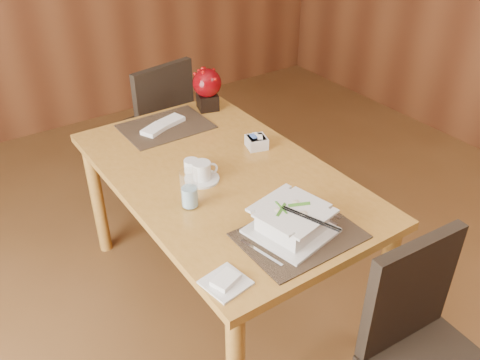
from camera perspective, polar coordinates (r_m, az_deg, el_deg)
dining_table at (r=2.37m, az=-2.02°, el=-1.14°), size 0.90×1.50×0.75m
placemat_near at (r=1.96m, az=6.69°, el=-6.21°), size 0.45×0.33×0.01m
placemat_far at (r=2.74m, az=-8.32°, el=5.97°), size 0.45×0.33×0.01m
soup_setting at (r=1.94m, az=5.81°, el=-4.65°), size 0.33×0.33×0.11m
coffee_cup at (r=2.25m, az=-4.33°, el=0.83°), size 0.16×0.16×0.09m
water_glass at (r=2.06m, az=-5.72°, el=-1.04°), size 0.09×0.09×0.17m
creamer_jug at (r=2.31m, az=-5.48°, el=1.57°), size 0.11×0.11×0.06m
sugar_caddy at (r=2.50m, az=1.87°, el=4.26°), size 0.12×0.12×0.06m
berry_decor at (r=2.86m, az=-3.71°, el=10.42°), size 0.16×0.16×0.24m
napkins_far at (r=2.73m, az=-8.52°, el=6.19°), size 0.28×0.17×0.02m
bread_plate at (r=1.76m, az=-1.61°, el=-11.46°), size 0.16×0.16×0.01m
near_chair at (r=2.01m, az=20.04°, el=-16.99°), size 0.45×0.45×0.91m
far_chair at (r=3.29m, az=-9.43°, el=6.34°), size 0.51×0.51×0.93m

